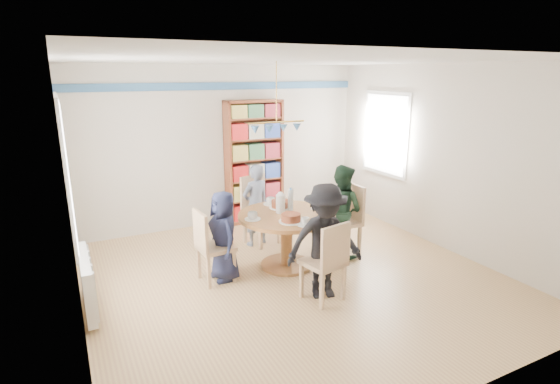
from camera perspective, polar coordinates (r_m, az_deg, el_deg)
ground at (r=5.76m, az=1.84°, el=-11.07°), size 5.00×5.00×0.00m
room_shell at (r=5.90m, az=-4.34°, el=6.38°), size 5.00×5.00×5.00m
radiator at (r=5.30m, az=-23.89°, el=-10.74°), size 0.12×1.00×0.60m
dining_table at (r=5.86m, az=0.87°, el=-4.67°), size 1.30×1.30×0.75m
chair_left at (r=5.51m, az=-9.20°, el=-6.62°), size 0.44×0.44×0.94m
chair_right at (r=6.38m, az=8.81°, el=-3.14°), size 0.47×0.47×1.02m
chair_far at (r=6.72m, az=-2.89°, el=-1.88°), size 0.57×0.57×1.05m
chair_near at (r=5.02m, az=6.29°, el=-8.65°), size 0.50×0.50×0.96m
person_left at (r=5.55m, az=-7.35°, el=-5.70°), size 0.39×0.58×1.16m
person_right at (r=6.28m, az=8.05°, el=-2.41°), size 0.67×0.76×1.33m
person_far at (r=6.61m, az=-3.21°, el=-1.72°), size 0.51×0.40×1.26m
person_near at (r=5.07m, az=5.85°, el=-6.46°), size 0.99×0.72×1.37m
bookshelf at (r=7.63m, az=-3.38°, el=3.83°), size 1.01×0.30×2.12m
tableware at (r=5.79m, az=0.53°, el=-2.20°), size 1.19×1.19×0.31m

